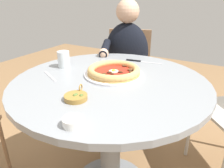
{
  "coord_description": "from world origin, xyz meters",
  "views": [
    {
      "loc": [
        0.85,
        0.49,
        1.15
      ],
      "look_at": [
        0.04,
        0.03,
        0.75
      ],
      "focal_mm": 33.71,
      "sensor_mm": 36.0,
      "label": 1
    }
  ],
  "objects_px": {
    "steak_knife": "(139,61)",
    "water_glass": "(64,60)",
    "diner_person": "(126,76)",
    "fork_utensil": "(50,76)",
    "cafe_chair_diner": "(128,68)",
    "olive_pan": "(76,97)",
    "dining_table": "(110,109)",
    "ramekin_capers": "(73,121)",
    "pizza_on_plate": "(114,71)"
  },
  "relations": [
    {
      "from": "diner_person",
      "to": "ramekin_capers",
      "type": "bearing_deg",
      "value": 16.78
    },
    {
      "from": "dining_table",
      "to": "cafe_chair_diner",
      "type": "relative_size",
      "value": 1.17
    },
    {
      "from": "pizza_on_plate",
      "to": "diner_person",
      "type": "bearing_deg",
      "value": -160.16
    },
    {
      "from": "water_glass",
      "to": "cafe_chair_diner",
      "type": "distance_m",
      "value": 0.82
    },
    {
      "from": "pizza_on_plate",
      "to": "olive_pan",
      "type": "bearing_deg",
      "value": -0.36
    },
    {
      "from": "fork_utensil",
      "to": "cafe_chair_diner",
      "type": "relative_size",
      "value": 0.18
    },
    {
      "from": "steak_knife",
      "to": "cafe_chair_diner",
      "type": "bearing_deg",
      "value": -148.07
    },
    {
      "from": "steak_knife",
      "to": "pizza_on_plate",
      "type": "bearing_deg",
      "value": -4.52
    },
    {
      "from": "pizza_on_plate",
      "to": "cafe_chair_diner",
      "type": "bearing_deg",
      "value": -160.44
    },
    {
      "from": "dining_table",
      "to": "steak_knife",
      "type": "relative_size",
      "value": 4.33
    },
    {
      "from": "ramekin_capers",
      "to": "pizza_on_plate",
      "type": "bearing_deg",
      "value": -167.33
    },
    {
      "from": "cafe_chair_diner",
      "to": "ramekin_capers",
      "type": "bearing_deg",
      "value": 16.95
    },
    {
      "from": "olive_pan",
      "to": "cafe_chair_diner",
      "type": "bearing_deg",
      "value": -166.12
    },
    {
      "from": "water_glass",
      "to": "ramekin_capers",
      "type": "distance_m",
      "value": 0.61
    },
    {
      "from": "cafe_chair_diner",
      "to": "diner_person",
      "type": "bearing_deg",
      "value": 18.29
    },
    {
      "from": "dining_table",
      "to": "diner_person",
      "type": "relative_size",
      "value": 0.89
    },
    {
      "from": "water_glass",
      "to": "fork_utensil",
      "type": "height_order",
      "value": "water_glass"
    },
    {
      "from": "pizza_on_plate",
      "to": "fork_utensil",
      "type": "xyz_separation_m",
      "value": [
        0.18,
        -0.28,
        -0.02
      ]
    },
    {
      "from": "fork_utensil",
      "to": "water_glass",
      "type": "bearing_deg",
      "value": -167.04
    },
    {
      "from": "diner_person",
      "to": "cafe_chair_diner",
      "type": "relative_size",
      "value": 1.31
    },
    {
      "from": "water_glass",
      "to": "steak_knife",
      "type": "relative_size",
      "value": 0.42
    },
    {
      "from": "olive_pan",
      "to": "cafe_chair_diner",
      "type": "relative_size",
      "value": 0.14
    },
    {
      "from": "steak_knife",
      "to": "olive_pan",
      "type": "xyz_separation_m",
      "value": [
        0.6,
        -0.02,
        0.01
      ]
    },
    {
      "from": "dining_table",
      "to": "fork_utensil",
      "type": "distance_m",
      "value": 0.36
    },
    {
      "from": "steak_knife",
      "to": "diner_person",
      "type": "xyz_separation_m",
      "value": [
        -0.32,
        -0.24,
        -0.26
      ]
    },
    {
      "from": "pizza_on_plate",
      "to": "steak_knife",
      "type": "xyz_separation_m",
      "value": [
        -0.28,
        0.02,
        -0.02
      ]
    },
    {
      "from": "water_glass",
      "to": "ramekin_capers",
      "type": "relative_size",
      "value": 1.35
    },
    {
      "from": "dining_table",
      "to": "diner_person",
      "type": "height_order",
      "value": "diner_person"
    },
    {
      "from": "ramekin_capers",
      "to": "fork_utensil",
      "type": "height_order",
      "value": "ramekin_capers"
    },
    {
      "from": "water_glass",
      "to": "diner_person",
      "type": "distance_m",
      "value": 0.71
    },
    {
      "from": "water_glass",
      "to": "steak_knife",
      "type": "distance_m",
      "value": 0.46
    },
    {
      "from": "ramekin_capers",
      "to": "steak_knife",
      "type": "bearing_deg",
      "value": -173.7
    },
    {
      "from": "fork_utensil",
      "to": "steak_knife",
      "type": "bearing_deg",
      "value": 146.81
    },
    {
      "from": "diner_person",
      "to": "fork_utensil",
      "type": "bearing_deg",
      "value": -4.55
    },
    {
      "from": "water_glass",
      "to": "fork_utensil",
      "type": "distance_m",
      "value": 0.16
    },
    {
      "from": "fork_utensil",
      "to": "diner_person",
      "type": "relative_size",
      "value": 0.14
    },
    {
      "from": "olive_pan",
      "to": "fork_utensil",
      "type": "distance_m",
      "value": 0.31
    },
    {
      "from": "steak_knife",
      "to": "diner_person",
      "type": "distance_m",
      "value": 0.48
    },
    {
      "from": "dining_table",
      "to": "pizza_on_plate",
      "type": "height_order",
      "value": "pizza_on_plate"
    },
    {
      "from": "water_glass",
      "to": "cafe_chair_diner",
      "type": "bearing_deg",
      "value": 176.07
    },
    {
      "from": "pizza_on_plate",
      "to": "cafe_chair_diner",
      "type": "height_order",
      "value": "cafe_chair_diner"
    },
    {
      "from": "pizza_on_plate",
      "to": "diner_person",
      "type": "height_order",
      "value": "diner_person"
    },
    {
      "from": "ramekin_capers",
      "to": "olive_pan",
      "type": "bearing_deg",
      "value": -144.8
    },
    {
      "from": "fork_utensil",
      "to": "ramekin_capers",
      "type": "bearing_deg",
      "value": 53.42
    },
    {
      "from": "steak_knife",
      "to": "water_glass",
      "type": "bearing_deg",
      "value": -47.36
    },
    {
      "from": "water_glass",
      "to": "cafe_chair_diner",
      "type": "xyz_separation_m",
      "value": [
        -0.77,
        0.05,
        -0.27
      ]
    },
    {
      "from": "pizza_on_plate",
      "to": "ramekin_capers",
      "type": "relative_size",
      "value": 4.46
    },
    {
      "from": "water_glass",
      "to": "fork_utensil",
      "type": "bearing_deg",
      "value": 12.96
    },
    {
      "from": "olive_pan",
      "to": "fork_utensil",
      "type": "relative_size",
      "value": 0.78
    },
    {
      "from": "ramekin_capers",
      "to": "cafe_chair_diner",
      "type": "distance_m",
      "value": 1.29
    }
  ]
}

